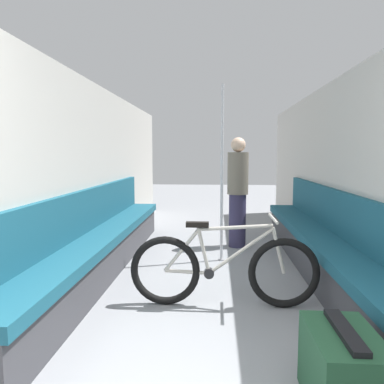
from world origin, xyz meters
name	(u,v)px	position (x,y,z in m)	size (l,w,h in m)	color
wall_left	(79,175)	(-1.48, 2.93, 1.11)	(0.10, 9.06, 2.21)	beige
wall_right	(348,176)	(1.48, 2.93, 1.11)	(0.10, 9.06, 2.21)	beige
bench_seat_row_left	(101,245)	(-1.24, 2.88, 0.32)	(0.45, 4.65, 0.95)	#3D3D42
bench_seat_row_right	(323,249)	(1.24, 2.88, 0.32)	(0.45, 4.65, 0.95)	#3D3D42
bicycle	(224,270)	(0.14, 2.03, 0.33)	(1.67, 0.46, 0.81)	black
grab_pole_near	(222,176)	(0.13, 3.46, 1.07)	(0.08, 0.08, 2.19)	gray
passenger_standing	(238,191)	(0.37, 4.20, 0.81)	(0.30, 0.30, 1.58)	#332D4C
luggage_bag	(343,372)	(0.73, 0.70, 0.22)	(0.34, 0.56, 0.46)	#1E472D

